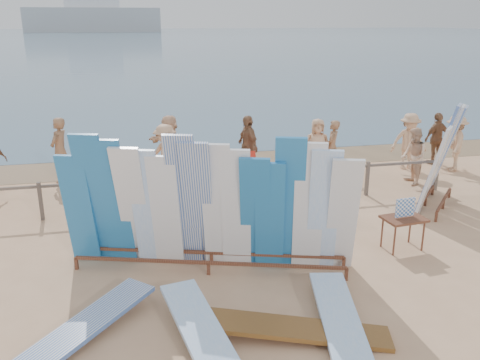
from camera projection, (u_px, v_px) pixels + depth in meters
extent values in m
plane|color=tan|center=(241.00, 261.00, 9.65)|extent=(160.00, 160.00, 0.00)
cube|color=#44627A|center=(133.00, 37.00, 128.82)|extent=(320.00, 240.00, 0.02)
cube|color=#83684A|center=(193.00, 162.00, 16.36)|extent=(40.00, 2.60, 0.01)
cube|color=#999EA3|center=(94.00, 20.00, 173.56)|extent=(45.00, 8.00, 8.00)
cube|color=#695A4F|center=(215.00, 175.00, 12.20)|extent=(12.00, 0.06, 0.06)
cube|color=#695A4F|center=(41.00, 201.00, 11.49)|extent=(0.08, 0.08, 0.90)
cube|color=#695A4F|center=(131.00, 195.00, 11.90)|extent=(0.08, 0.08, 0.90)
cube|color=#695A4F|center=(215.00, 189.00, 12.31)|extent=(0.08, 0.08, 0.90)
cube|color=#695A4F|center=(293.00, 184.00, 12.72)|extent=(0.08, 0.08, 0.90)
cube|color=#695A4F|center=(367.00, 179.00, 13.12)|extent=(0.08, 0.08, 0.90)
cube|color=#695A4F|center=(437.00, 174.00, 13.53)|extent=(0.08, 0.08, 0.90)
cube|color=brown|center=(208.00, 263.00, 9.06)|extent=(4.68, 1.50, 0.06)
cube|color=brown|center=(211.00, 253.00, 9.46)|extent=(4.68, 1.50, 0.06)
cube|color=#2473B5|center=(79.00, 210.00, 9.20)|extent=(0.64, 0.61, 2.17)
cube|color=#2473B5|center=(96.00, 200.00, 9.11)|extent=(0.70, 0.82, 2.58)
cube|color=#2473B5|center=(114.00, 203.00, 9.09)|extent=(0.69, 0.79, 2.49)
cube|color=white|center=(133.00, 207.00, 9.08)|extent=(0.72, 0.87, 2.36)
cube|color=#9CC6FA|center=(147.00, 209.00, 9.07)|extent=(0.66, 0.69, 2.31)
cube|color=white|center=(166.00, 212.00, 9.06)|extent=(0.66, 0.68, 2.21)
cube|color=silver|center=(184.00, 202.00, 8.97)|extent=(0.73, 0.91, 2.61)
cube|color=silver|center=(198.00, 205.00, 8.97)|extent=(0.74, 0.96, 2.49)
cube|color=white|center=(217.00, 207.00, 8.95)|extent=(0.68, 0.75, 2.44)
cube|color=white|center=(236.00, 210.00, 8.94)|extent=(0.67, 0.71, 2.35)
cube|color=#2473B5|center=(255.00, 214.00, 8.93)|extent=(0.70, 0.82, 2.23)
cube|color=#2473B5|center=(270.00, 217.00, 8.92)|extent=(0.68, 0.74, 2.14)
cube|color=#2473B5|center=(289.00, 206.00, 8.82)|extent=(0.69, 0.80, 2.58)
cube|color=white|center=(308.00, 209.00, 8.81)|extent=(0.67, 0.74, 2.50)
cube|color=#9CC6FA|center=(323.00, 212.00, 8.81)|extent=(0.69, 0.79, 2.38)
cube|color=white|center=(343.00, 216.00, 8.80)|extent=(0.73, 0.90, 2.25)
cube|color=brown|center=(444.00, 200.00, 12.22)|extent=(1.32, 1.43, 0.06)
cube|color=brown|center=(426.00, 197.00, 12.42)|extent=(1.32, 1.43, 0.06)
cube|color=white|center=(432.00, 174.00, 11.34)|extent=(0.77, 0.76, 2.17)
cube|color=silver|center=(438.00, 159.00, 11.76)|extent=(0.87, 0.86, 2.59)
cube|color=white|center=(442.00, 155.00, 12.26)|extent=(0.89, 0.87, 2.48)
cube|color=silver|center=(446.00, 152.00, 12.76)|extent=(0.90, 0.88, 2.38)
cube|color=brown|center=(404.00, 219.00, 9.97)|extent=(0.86, 0.65, 0.05)
cube|color=white|center=(405.00, 207.00, 9.90)|extent=(0.43, 0.07, 0.38)
cube|color=#9CC6FA|center=(207.00, 353.00, 6.99)|extent=(1.07, 2.74, 0.41)
cube|color=silver|center=(78.00, 341.00, 7.25)|extent=(2.29, 2.31, 0.32)
cube|color=#9CC6FA|center=(341.00, 334.00, 7.42)|extent=(1.08, 2.75, 0.28)
cube|color=brown|center=(296.00, 337.00, 7.34)|extent=(2.74, 1.32, 0.27)
cube|color=red|center=(233.00, 180.00, 13.36)|extent=(0.66, 0.62, 0.05)
cube|color=red|center=(229.00, 167.00, 13.49)|extent=(0.59, 0.27, 0.57)
cube|color=red|center=(260.00, 182.00, 13.35)|extent=(0.62, 0.59, 0.05)
cube|color=red|center=(256.00, 170.00, 13.46)|extent=(0.54, 0.28, 0.52)
cube|color=red|center=(252.00, 173.00, 13.38)|extent=(0.51, 0.76, 0.52)
cube|color=red|center=(248.00, 158.00, 13.54)|extent=(0.44, 0.21, 0.33)
imported|color=tan|center=(166.00, 155.00, 13.79)|extent=(1.14, 1.05, 1.71)
imported|color=#8C6042|center=(60.00, 150.00, 14.10)|extent=(0.60, 0.76, 1.82)
imported|color=tan|center=(455.00, 143.00, 15.19)|extent=(0.96, 1.17, 1.69)
imported|color=#8C6042|center=(332.00, 147.00, 14.92)|extent=(0.60, 0.66, 1.59)
imported|color=beige|center=(172.00, 161.00, 13.62)|extent=(0.75, 0.80, 1.53)
imported|color=beige|center=(414.00, 157.00, 13.91)|extent=(0.49, 0.82, 1.58)
imported|color=tan|center=(409.00, 141.00, 15.35)|extent=(1.16, 0.61, 1.71)
imported|color=beige|center=(170.00, 145.00, 14.85)|extent=(1.63, 1.39, 1.76)
imported|color=tan|center=(317.00, 146.00, 14.98)|extent=(0.86, 0.54, 1.62)
imported|color=#8C6042|center=(248.00, 146.00, 14.61)|extent=(0.70, 1.13, 1.79)
imported|color=#8C6042|center=(437.00, 138.00, 15.90)|extent=(1.03, 0.61, 1.63)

